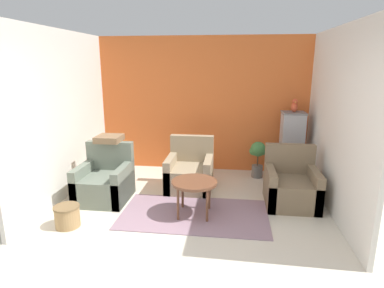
{
  "coord_description": "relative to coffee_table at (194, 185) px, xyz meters",
  "views": [
    {
      "loc": [
        0.61,
        -3.14,
        2.14
      ],
      "look_at": [
        0.0,
        1.6,
        0.93
      ],
      "focal_mm": 30.0,
      "sensor_mm": 36.0,
      "label": 1
    }
  ],
  "objects": [
    {
      "name": "armchair_middle",
      "position": [
        -0.2,
        1.0,
        -0.18
      ],
      "size": [
        0.77,
        0.8,
        0.89
      ],
      "color": "#9E896B",
      "rests_on": "ground_plane"
    },
    {
      "name": "armchair_left",
      "position": [
        -1.49,
        0.37,
        -0.18
      ],
      "size": [
        0.77,
        0.8,
        0.89
      ],
      "color": "slate",
      "rests_on": "ground_plane"
    },
    {
      "name": "wicker_basket",
      "position": [
        -1.65,
        -0.56,
        -0.31
      ],
      "size": [
        0.34,
        0.34,
        0.29
      ],
      "color": "#A37F51",
      "rests_on": "ground_plane"
    },
    {
      "name": "throw_pillow",
      "position": [
        -1.49,
        0.66,
        0.47
      ],
      "size": [
        0.4,
        0.4,
        0.1
      ],
      "color": "#846647",
      "rests_on": "armchair_left"
    },
    {
      "name": "wall_right",
      "position": [
        1.99,
        0.51,
        0.86
      ],
      "size": [
        0.06,
        3.2,
        2.65
      ],
      "color": "silver",
      "rests_on": "ground_plane"
    },
    {
      "name": "ground_plane",
      "position": [
        -0.1,
        -1.09,
        -0.47
      ],
      "size": [
        20.0,
        20.0,
        0.0
      ],
      "primitive_type": "plane",
      "color": "beige",
      "rests_on": "ground"
    },
    {
      "name": "armchair_right",
      "position": [
        1.44,
        0.57,
        -0.18
      ],
      "size": [
        0.77,
        0.8,
        0.89
      ],
      "color": "#7A664C",
      "rests_on": "ground_plane"
    },
    {
      "name": "wall_back_accent",
      "position": [
        -0.1,
        2.14,
        0.86
      ],
      "size": [
        4.24,
        0.06,
        2.65
      ],
      "color": "orange",
      "rests_on": "ground_plane"
    },
    {
      "name": "birdcage",
      "position": [
        1.61,
        1.73,
        0.16
      ],
      "size": [
        0.45,
        0.45,
        1.27
      ],
      "color": "slate",
      "rests_on": "ground_plane"
    },
    {
      "name": "coffee_table",
      "position": [
        0.0,
        0.0,
        0.0
      ],
      "size": [
        0.65,
        0.65,
        0.52
      ],
      "color": "brown",
      "rests_on": "ground_plane"
    },
    {
      "name": "wall_left",
      "position": [
        -2.19,
        0.51,
        0.86
      ],
      "size": [
        0.06,
        3.2,
        2.65
      ],
      "color": "silver",
      "rests_on": "ground_plane"
    },
    {
      "name": "area_rug",
      "position": [
        0.0,
        0.0,
        -0.46
      ],
      "size": [
        2.12,
        1.19,
        0.01
      ],
      "color": "gray",
      "rests_on": "ground_plane"
    },
    {
      "name": "potted_plant",
      "position": [
        1.01,
        1.72,
        -0.02
      ],
      "size": [
        0.31,
        0.28,
        0.7
      ],
      "color": "#66605B",
      "rests_on": "ground_plane"
    },
    {
      "name": "parrot",
      "position": [
        1.61,
        1.74,
        0.92
      ],
      "size": [
        0.11,
        0.21,
        0.25
      ],
      "color": "#D14C2D",
      "rests_on": "birdcage"
    }
  ]
}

